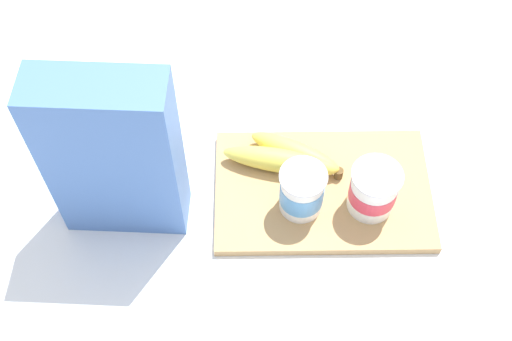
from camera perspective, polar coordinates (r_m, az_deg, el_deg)
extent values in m
plane|color=white|center=(1.04, 5.71, -1.89)|extent=(2.40, 2.40, 0.00)
cube|color=tan|center=(1.04, 5.75, -1.68)|extent=(0.33, 0.22, 0.01)
cube|color=#4770B7|center=(0.92, -12.13, 1.16)|extent=(0.18, 0.08, 0.30)
cylinder|color=white|center=(0.99, 10.02, -1.72)|extent=(0.07, 0.07, 0.08)
cylinder|color=#DB384C|center=(0.99, 10.02, -1.72)|extent=(0.07, 0.07, 0.03)
cylinder|color=silver|center=(0.96, 10.38, -0.41)|extent=(0.07, 0.07, 0.00)
cylinder|color=white|center=(0.98, 3.95, -1.83)|extent=(0.06, 0.06, 0.08)
cylinder|color=#5193D1|center=(0.98, 3.95, -1.83)|extent=(0.07, 0.07, 0.04)
cylinder|color=silver|center=(0.94, 4.09, -0.51)|extent=(0.07, 0.07, 0.00)
ellipsoid|color=#EBD54D|center=(1.04, 3.36, 1.59)|extent=(0.15, 0.10, 0.04)
ellipsoid|color=#EBD54D|center=(1.03, 2.14, 0.84)|extent=(0.19, 0.07, 0.04)
cylinder|color=brown|center=(1.04, 7.09, -0.27)|extent=(0.01, 0.01, 0.02)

